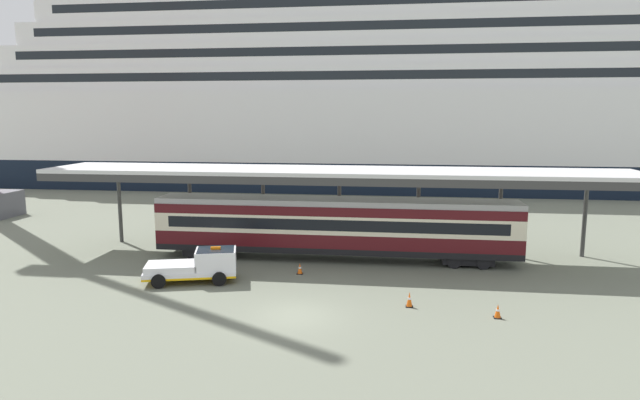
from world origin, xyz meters
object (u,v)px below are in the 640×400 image
(train_carriage, at_px, (335,226))
(service_truck, at_px, (200,265))
(cruise_ship, at_px, (474,102))
(traffic_cone_mid, at_px, (300,269))
(traffic_cone_far, at_px, (409,300))
(traffic_cone_near, at_px, (498,311))

(train_carriage, relative_size, service_truck, 4.29)
(cruise_ship, bearing_deg, traffic_cone_mid, -109.85)
(service_truck, distance_m, traffic_cone_mid, 5.95)
(traffic_cone_mid, distance_m, traffic_cone_far, 8.07)
(traffic_cone_near, height_order, traffic_cone_mid, traffic_cone_mid)
(train_carriage, height_order, traffic_cone_mid, train_carriage)
(service_truck, relative_size, traffic_cone_near, 8.16)
(traffic_cone_near, bearing_deg, service_truck, 167.10)
(train_carriage, height_order, traffic_cone_far, train_carriage)
(train_carriage, distance_m, traffic_cone_far, 9.86)
(traffic_cone_near, xyz_separation_m, traffic_cone_far, (-4.11, 0.98, 0.05))
(cruise_ship, xyz_separation_m, traffic_cone_near, (-5.92, -51.42, -11.00))
(cruise_ship, height_order, train_carriage, cruise_ship)
(traffic_cone_far, bearing_deg, traffic_cone_near, -13.42)
(train_carriage, distance_m, traffic_cone_near, 13.05)
(cruise_ship, bearing_deg, train_carriage, -109.30)
(traffic_cone_far, bearing_deg, train_carriage, 118.81)
(service_truck, distance_m, traffic_cone_far, 12.22)
(traffic_cone_near, bearing_deg, traffic_cone_mid, 150.83)
(train_carriage, bearing_deg, traffic_cone_mid, -116.03)
(train_carriage, bearing_deg, cruise_ship, 70.70)
(cruise_ship, distance_m, traffic_cone_far, 52.59)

